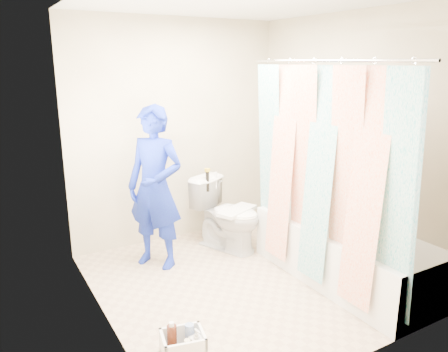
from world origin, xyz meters
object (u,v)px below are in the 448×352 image
plumber (155,188)px  bathtub (343,252)px  toilet (227,214)px  cleaning_caddy (184,345)px

plumber → bathtub: bearing=12.0°
bathtub → plumber: bearing=139.4°
bathtub → toilet: size_ratio=2.31×
bathtub → plumber: 1.84m
bathtub → toilet: 1.27m
toilet → plumber: bearing=155.9°
toilet → cleaning_caddy: bearing=-153.1°
cleaning_caddy → toilet: bearing=62.7°
bathtub → toilet: (-0.55, 1.14, 0.11)m
plumber → toilet: bearing=51.7°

